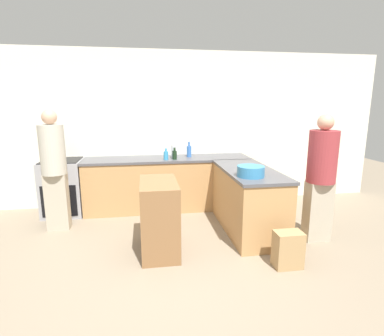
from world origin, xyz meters
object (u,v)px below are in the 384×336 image
Objects in this scene: island_table at (159,217)px; dish_soap_bottle at (166,155)px; mixing_bowl at (251,171)px; water_bottle_blue at (189,151)px; wine_bottle_dark at (175,155)px; paper_bag at (288,250)px; vinegar_bottle_clear at (174,151)px; range_oven at (64,187)px; person_at_peninsula at (321,175)px; person_by_range at (54,166)px.

dish_soap_bottle reaches higher than island_table.
mixing_bowl is 1.31× the size of water_bottle_blue.
wine_bottle_dark is at bearing -144.23° from water_bottle_blue.
mixing_bowl is at bearing -58.53° from wine_bottle_dark.
island_table is 1.50m from dish_soap_bottle.
dish_soap_bottle is 2.45m from paper_bag.
vinegar_bottle_clear is 2.49m from paper_bag.
range_oven is at bearing 178.25° from vinegar_bottle_clear.
range_oven is 1.77m from dish_soap_bottle.
paper_bag is at bearing -70.25° from water_bottle_blue.
island_table is at bearing -46.20° from range_oven.
dish_soap_bottle is 2.36m from person_at_peninsula.
wine_bottle_dark is at bearing 76.56° from island_table.
vinegar_bottle_clear reaches higher than wine_bottle_dark.
water_bottle_blue is 2.13m from person_by_range.
dish_soap_bottle is at bearing 82.22° from island_table.
dish_soap_bottle is 1.68m from person_by_range.
dish_soap_bottle is (1.68, -0.16, 0.52)m from range_oven.
person_at_peninsula reaches higher than wine_bottle_dark.
paper_bag is (1.06, -2.10, -0.81)m from vinegar_bottle_clear.
island_table is at bearing -102.36° from vinegar_bottle_clear.
wine_bottle_dark reaches higher than dish_soap_bottle.
island_table is 1.53m from paper_bag.
mixing_bowl is (2.65, -1.51, 0.51)m from range_oven.
mixing_bowl is 1.02m from paper_bag.
wine_bottle_dark is (-0.83, 1.35, 0.01)m from mixing_bowl.
wine_bottle_dark reaches higher than range_oven.
wine_bottle_dark is (0.00, -0.11, -0.04)m from vinegar_bottle_clear.
vinegar_bottle_clear is at bearing 116.75° from paper_bag.
water_bottle_blue is (0.60, 1.58, 0.56)m from island_table.
vinegar_bottle_clear is 0.18× the size of person_at_peninsula.
mixing_bowl reaches higher than paper_bag.
person_by_range reaches higher than person_at_peninsula.
wine_bottle_dark is (0.14, 0.00, 0.00)m from dish_soap_bottle.
person_at_peninsula is (1.49, -1.60, -0.10)m from water_bottle_blue.
mixing_bowl is 1.66m from dish_soap_bottle.
mixing_bowl is at bearing -60.36° from vinegar_bottle_clear.
water_bottle_blue is at bearing 25.30° from dish_soap_bottle.
dish_soap_bottle is (-0.97, 1.35, 0.01)m from mixing_bowl.
water_bottle_blue is (-0.56, 1.54, 0.04)m from mixing_bowl.
mixing_bowl is at bearing 176.80° from person_at_peninsula.
water_bottle_blue reaches higher than wine_bottle_dark.
dish_soap_bottle is 0.14m from wine_bottle_dark.
paper_bag is (1.20, -2.00, -0.76)m from dish_soap_bottle.
island_table is 0.52× the size of person_by_range.
wine_bottle_dark is 0.11× the size of person_by_range.
person_by_range is 1.03× the size of person_at_peninsula.
water_bottle_blue is at bearing 109.75° from paper_bag.
water_bottle_blue is at bearing 17.52° from vinegar_bottle_clear.
island_table is 1.64m from vinegar_bottle_clear.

